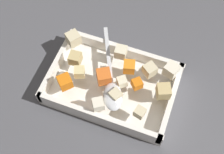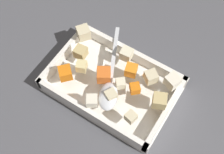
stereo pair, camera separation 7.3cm
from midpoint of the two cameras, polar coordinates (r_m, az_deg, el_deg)
ground_plane at (r=0.79m, az=3.40°, el=-1.61°), size 4.00×4.00×0.00m
baking_dish at (r=0.77m, az=2.70°, el=-1.86°), size 0.32×0.21×0.05m
carrot_chunk_near_spoon at (r=0.72m, az=7.26°, el=-2.41°), size 0.03×0.03×0.02m
carrot_chunk_near_left at (r=0.73m, az=1.31°, el=0.11°), size 0.05×0.05×0.03m
carrot_chunk_heap_side at (r=0.73m, az=-6.05°, el=0.48°), size 0.04×0.04×0.03m
carrot_chunk_mid_right at (r=0.74m, az=6.46°, el=1.05°), size 0.03×0.03×0.03m
potato_chunk_corner_se at (r=0.76m, az=-3.07°, el=4.71°), size 0.03×0.03×0.03m
potato_chunk_near_right at (r=0.79m, az=-2.82°, el=8.16°), size 0.04×0.04×0.03m
potato_chunk_heap_top at (r=0.72m, az=4.53°, el=-1.50°), size 0.03×0.03×0.02m
potato_chunk_corner_nw at (r=0.71m, az=11.91°, el=-4.70°), size 0.04×0.04×0.03m
potato_chunk_far_right at (r=0.74m, az=10.21°, el=-0.24°), size 0.04×0.04×0.03m
potato_chunk_center at (r=0.71m, az=2.76°, el=-3.81°), size 0.03×0.03×0.03m
potato_chunk_under_handle at (r=0.74m, az=-3.01°, el=1.79°), size 0.03×0.03×0.02m
potato_chunk_corner_ne at (r=0.76m, az=5.50°, el=4.12°), size 0.03×0.03×0.03m
potato_chunk_mid_left at (r=0.69m, az=6.62°, el=-7.81°), size 0.03×0.03×0.02m
parsnip_chunk_rim_edge at (r=0.70m, az=-0.84°, el=-4.82°), size 0.04×0.04×0.03m
parsnip_chunk_corner_sw at (r=0.74m, az=14.19°, el=-1.03°), size 0.04×0.04×0.03m
serving_spoon at (r=0.71m, az=2.32°, el=-2.96°), size 0.13×0.23×0.02m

